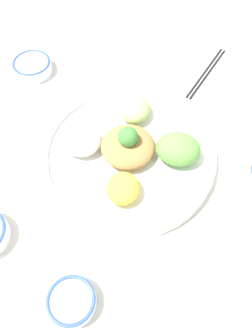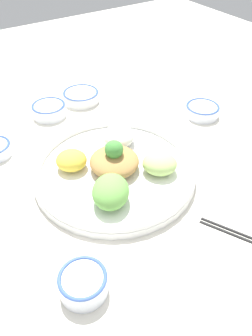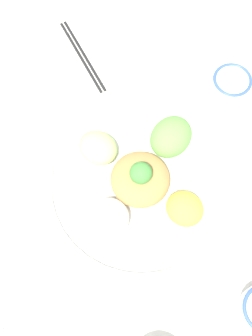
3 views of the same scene
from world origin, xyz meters
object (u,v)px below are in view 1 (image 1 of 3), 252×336
object	(u,v)px
sauce_bowl_red	(72,301)
chopsticks_pair_near	(206,72)
sauce_bowl_dark	(32,66)
salad_platter	(130,150)

from	to	relation	value
sauce_bowl_red	chopsticks_pair_near	bearing A→B (deg)	-57.92
sauce_bowl_red	sauce_bowl_dark	xyz separation A→B (m)	(0.60, -0.16, 0.00)
salad_platter	sauce_bowl_red	bearing A→B (deg)	132.04
salad_platter	sauce_bowl_dark	xyz separation A→B (m)	(0.37, 0.09, -0.01)
sauce_bowl_red	chopsticks_pair_near	distance (m)	0.67
salad_platter	chopsticks_pair_near	bearing A→B (deg)	-67.61
sauce_bowl_red	sauce_bowl_dark	distance (m)	0.62
sauce_bowl_red	sauce_bowl_dark	world-z (taller)	sauce_bowl_dark
sauce_bowl_red	salad_platter	bearing A→B (deg)	-47.96
salad_platter	sauce_bowl_dark	size ratio (longest dim) A/B	3.89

